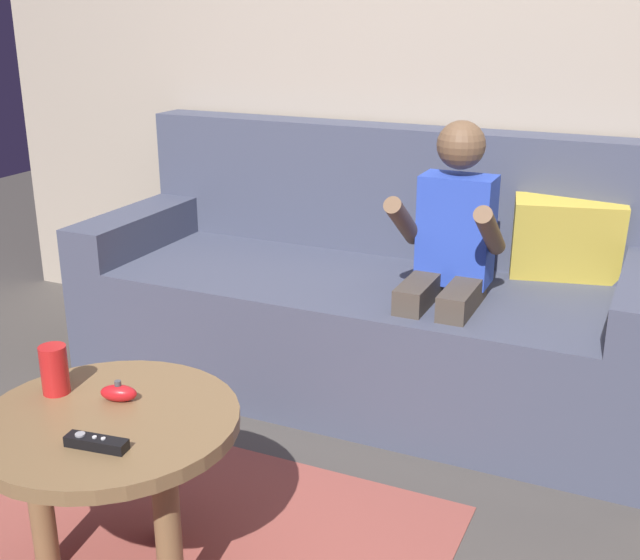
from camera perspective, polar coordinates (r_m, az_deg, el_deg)
wall_back at (r=3.07m, az=10.43°, el=16.95°), size 4.27×0.05×2.50m
couch at (r=2.94m, az=3.73°, el=-1.53°), size 2.07×0.80×0.92m
person_seated_on_couch at (r=2.59m, az=9.06°, el=1.49°), size 0.33×0.41×1.00m
coffee_table at (r=1.97m, az=-14.54°, el=-11.22°), size 0.61×0.61×0.45m
game_remote_black_near_edge at (r=1.80m, az=-15.65°, el=-11.10°), size 0.14×0.05×0.03m
nunchuk_red at (r=1.98m, az=-14.15°, el=-7.80°), size 0.10×0.07×0.05m
soda_can at (r=2.05m, az=-18.40°, el=-6.08°), size 0.07×0.07×0.12m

